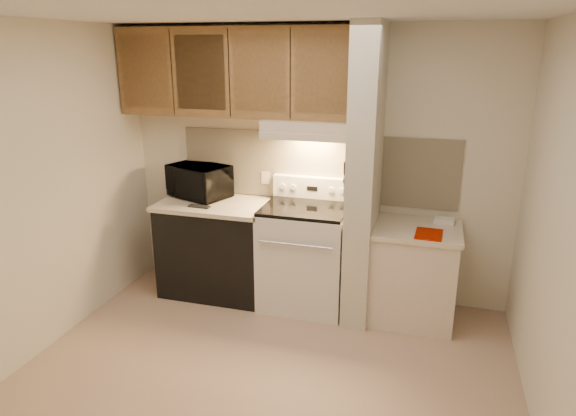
% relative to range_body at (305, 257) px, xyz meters
% --- Properties ---
extents(floor, '(3.60, 3.60, 0.00)m').
position_rel_range_body_xyz_m(floor, '(0.00, -1.16, -0.46)').
color(floor, tan).
rests_on(floor, ground).
extents(ceiling, '(3.60, 3.60, 0.00)m').
position_rel_range_body_xyz_m(ceiling, '(0.00, -1.16, 2.04)').
color(ceiling, white).
rests_on(ceiling, wall_back).
extents(wall_back, '(3.60, 2.50, 0.02)m').
position_rel_range_body_xyz_m(wall_back, '(0.00, 0.34, 0.79)').
color(wall_back, silver).
rests_on(wall_back, floor).
extents(wall_left, '(0.02, 3.00, 2.50)m').
position_rel_range_body_xyz_m(wall_left, '(-1.80, -1.16, 0.79)').
color(wall_left, silver).
rests_on(wall_left, floor).
extents(wall_right, '(0.02, 3.00, 2.50)m').
position_rel_range_body_xyz_m(wall_right, '(1.80, -1.16, 0.79)').
color(wall_right, silver).
rests_on(wall_right, floor).
extents(backsplash, '(2.60, 0.02, 0.63)m').
position_rel_range_body_xyz_m(backsplash, '(0.00, 0.33, 0.78)').
color(backsplash, '#F6E9C4').
rests_on(backsplash, wall_back).
extents(range_body, '(0.76, 0.65, 0.92)m').
position_rel_range_body_xyz_m(range_body, '(0.00, 0.00, 0.00)').
color(range_body, silver).
rests_on(range_body, floor).
extents(oven_window, '(0.50, 0.01, 0.30)m').
position_rel_range_body_xyz_m(oven_window, '(0.00, -0.32, 0.04)').
color(oven_window, black).
rests_on(oven_window, range_body).
extents(oven_handle, '(0.65, 0.02, 0.02)m').
position_rel_range_body_xyz_m(oven_handle, '(0.00, -0.35, 0.26)').
color(oven_handle, silver).
rests_on(oven_handle, range_body).
extents(cooktop, '(0.74, 0.64, 0.03)m').
position_rel_range_body_xyz_m(cooktop, '(0.00, 0.00, 0.48)').
color(cooktop, black).
rests_on(cooktop, range_body).
extents(range_backguard, '(0.76, 0.08, 0.20)m').
position_rel_range_body_xyz_m(range_backguard, '(0.00, 0.28, 0.59)').
color(range_backguard, silver).
rests_on(range_backguard, range_body).
extents(range_display, '(0.10, 0.01, 0.04)m').
position_rel_range_body_xyz_m(range_display, '(0.00, 0.24, 0.59)').
color(range_display, black).
rests_on(range_display, range_backguard).
extents(range_knob_left_outer, '(0.05, 0.02, 0.05)m').
position_rel_range_body_xyz_m(range_knob_left_outer, '(-0.28, 0.24, 0.59)').
color(range_knob_left_outer, silver).
rests_on(range_knob_left_outer, range_backguard).
extents(range_knob_left_inner, '(0.05, 0.02, 0.05)m').
position_rel_range_body_xyz_m(range_knob_left_inner, '(-0.18, 0.24, 0.59)').
color(range_knob_left_inner, silver).
rests_on(range_knob_left_inner, range_backguard).
extents(range_knob_right_inner, '(0.05, 0.02, 0.05)m').
position_rel_range_body_xyz_m(range_knob_right_inner, '(0.18, 0.24, 0.59)').
color(range_knob_right_inner, silver).
rests_on(range_knob_right_inner, range_backguard).
extents(range_knob_right_outer, '(0.05, 0.02, 0.05)m').
position_rel_range_body_xyz_m(range_knob_right_outer, '(0.28, 0.24, 0.59)').
color(range_knob_right_outer, silver).
rests_on(range_knob_right_outer, range_backguard).
extents(dishwasher_front, '(1.00, 0.63, 0.87)m').
position_rel_range_body_xyz_m(dishwasher_front, '(-0.88, 0.01, -0.03)').
color(dishwasher_front, black).
rests_on(dishwasher_front, floor).
extents(left_countertop, '(1.04, 0.67, 0.04)m').
position_rel_range_body_xyz_m(left_countertop, '(-0.88, 0.01, 0.43)').
color(left_countertop, beige).
rests_on(left_countertop, dishwasher_front).
extents(spoon_rest, '(0.21, 0.08, 0.01)m').
position_rel_range_body_xyz_m(spoon_rest, '(-0.95, -0.17, 0.46)').
color(spoon_rest, black).
rests_on(spoon_rest, left_countertop).
extents(teal_jar, '(0.10, 0.10, 0.09)m').
position_rel_range_body_xyz_m(teal_jar, '(-0.83, 0.23, 0.49)').
color(teal_jar, '#236E72').
rests_on(teal_jar, left_countertop).
extents(outlet, '(0.08, 0.01, 0.12)m').
position_rel_range_body_xyz_m(outlet, '(-0.48, 0.32, 0.64)').
color(outlet, beige).
rests_on(outlet, backsplash).
extents(microwave, '(0.66, 0.55, 0.31)m').
position_rel_range_body_xyz_m(microwave, '(-1.10, 0.15, 0.61)').
color(microwave, black).
rests_on(microwave, left_countertop).
extents(partition_pillar, '(0.22, 0.70, 2.50)m').
position_rel_range_body_xyz_m(partition_pillar, '(0.51, -0.01, 0.79)').
color(partition_pillar, beige).
rests_on(partition_pillar, floor).
extents(pillar_trim, '(0.01, 0.70, 0.04)m').
position_rel_range_body_xyz_m(pillar_trim, '(0.39, -0.01, 0.84)').
color(pillar_trim, olive).
rests_on(pillar_trim, partition_pillar).
extents(knife_strip, '(0.02, 0.42, 0.04)m').
position_rel_range_body_xyz_m(knife_strip, '(0.39, -0.06, 0.86)').
color(knife_strip, black).
rests_on(knife_strip, partition_pillar).
extents(knife_blade_a, '(0.01, 0.03, 0.16)m').
position_rel_range_body_xyz_m(knife_blade_a, '(0.38, -0.21, 0.76)').
color(knife_blade_a, silver).
rests_on(knife_blade_a, knife_strip).
extents(knife_handle_a, '(0.02, 0.02, 0.10)m').
position_rel_range_body_xyz_m(knife_handle_a, '(0.38, -0.21, 0.91)').
color(knife_handle_a, black).
rests_on(knife_handle_a, knife_strip).
extents(knife_blade_b, '(0.01, 0.04, 0.18)m').
position_rel_range_body_xyz_m(knife_blade_b, '(0.38, -0.15, 0.75)').
color(knife_blade_b, silver).
rests_on(knife_blade_b, knife_strip).
extents(knife_handle_b, '(0.02, 0.02, 0.10)m').
position_rel_range_body_xyz_m(knife_handle_b, '(0.38, -0.14, 0.91)').
color(knife_handle_b, black).
rests_on(knife_handle_b, knife_strip).
extents(knife_blade_c, '(0.01, 0.04, 0.20)m').
position_rel_range_body_xyz_m(knife_blade_c, '(0.38, -0.05, 0.74)').
color(knife_blade_c, silver).
rests_on(knife_blade_c, knife_strip).
extents(knife_handle_c, '(0.02, 0.02, 0.10)m').
position_rel_range_body_xyz_m(knife_handle_c, '(0.38, -0.06, 0.91)').
color(knife_handle_c, black).
rests_on(knife_handle_c, knife_strip).
extents(knife_blade_d, '(0.01, 0.04, 0.16)m').
position_rel_range_body_xyz_m(knife_blade_d, '(0.38, 0.03, 0.76)').
color(knife_blade_d, silver).
rests_on(knife_blade_d, knife_strip).
extents(knife_handle_d, '(0.02, 0.02, 0.10)m').
position_rel_range_body_xyz_m(knife_handle_d, '(0.38, 0.02, 0.91)').
color(knife_handle_d, black).
rests_on(knife_handle_d, knife_strip).
extents(knife_blade_e, '(0.01, 0.04, 0.18)m').
position_rel_range_body_xyz_m(knife_blade_e, '(0.38, 0.11, 0.75)').
color(knife_blade_e, silver).
rests_on(knife_blade_e, knife_strip).
extents(knife_handle_e, '(0.02, 0.02, 0.10)m').
position_rel_range_body_xyz_m(knife_handle_e, '(0.38, 0.12, 0.91)').
color(knife_handle_e, black).
rests_on(knife_handle_e, knife_strip).
extents(oven_mitt, '(0.03, 0.11, 0.26)m').
position_rel_range_body_xyz_m(oven_mitt, '(0.38, 0.17, 0.72)').
color(oven_mitt, slate).
rests_on(oven_mitt, partition_pillar).
extents(right_cab_base, '(0.70, 0.60, 0.81)m').
position_rel_range_body_xyz_m(right_cab_base, '(0.97, -0.01, -0.06)').
color(right_cab_base, beige).
rests_on(right_cab_base, floor).
extents(right_countertop, '(0.74, 0.64, 0.04)m').
position_rel_range_body_xyz_m(right_countertop, '(0.97, -0.01, 0.37)').
color(right_countertop, beige).
rests_on(right_countertop, right_cab_base).
extents(red_folder, '(0.22, 0.30, 0.01)m').
position_rel_range_body_xyz_m(red_folder, '(1.07, -0.16, 0.39)').
color(red_folder, '#9D1400').
rests_on(red_folder, right_countertop).
extents(white_box, '(0.17, 0.12, 0.04)m').
position_rel_range_body_xyz_m(white_box, '(1.19, 0.17, 0.41)').
color(white_box, white).
rests_on(white_box, right_countertop).
extents(range_hood, '(0.78, 0.44, 0.15)m').
position_rel_range_body_xyz_m(range_hood, '(0.00, 0.12, 1.17)').
color(range_hood, beige).
rests_on(range_hood, upper_cabinets).
extents(hood_lip, '(0.78, 0.04, 0.06)m').
position_rel_range_body_xyz_m(hood_lip, '(0.00, -0.08, 1.12)').
color(hood_lip, beige).
rests_on(hood_lip, range_hood).
extents(upper_cabinets, '(2.18, 0.33, 0.77)m').
position_rel_range_body_xyz_m(upper_cabinets, '(-0.69, 0.17, 1.62)').
color(upper_cabinets, olive).
rests_on(upper_cabinets, wall_back).
extents(cab_door_a, '(0.46, 0.01, 0.63)m').
position_rel_range_body_xyz_m(cab_door_a, '(-1.51, 0.01, 1.62)').
color(cab_door_a, olive).
rests_on(cab_door_a, upper_cabinets).
extents(cab_gap_a, '(0.01, 0.01, 0.73)m').
position_rel_range_body_xyz_m(cab_gap_a, '(-1.23, 0.01, 1.62)').
color(cab_gap_a, black).
rests_on(cab_gap_a, upper_cabinets).
extents(cab_door_b, '(0.46, 0.01, 0.63)m').
position_rel_range_body_xyz_m(cab_door_b, '(-0.96, 0.01, 1.62)').
color(cab_door_b, olive).
rests_on(cab_door_b, upper_cabinets).
extents(cab_gap_b, '(0.01, 0.01, 0.73)m').
position_rel_range_body_xyz_m(cab_gap_b, '(-0.69, 0.01, 1.62)').
color(cab_gap_b, black).
rests_on(cab_gap_b, upper_cabinets).
extents(cab_door_c, '(0.46, 0.01, 0.63)m').
position_rel_range_body_xyz_m(cab_door_c, '(-0.42, 0.01, 1.62)').
color(cab_door_c, olive).
rests_on(cab_door_c, upper_cabinets).
extents(cab_gap_c, '(0.01, 0.01, 0.73)m').
position_rel_range_body_xyz_m(cab_gap_c, '(-0.14, 0.01, 1.62)').
color(cab_gap_c, black).
rests_on(cab_gap_c, upper_cabinets).
extents(cab_door_d, '(0.46, 0.01, 0.63)m').
position_rel_range_body_xyz_m(cab_door_d, '(0.13, 0.01, 1.62)').
color(cab_door_d, olive).
rests_on(cab_door_d, upper_cabinets).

